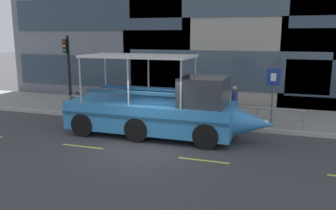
{
  "coord_description": "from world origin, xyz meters",
  "views": [
    {
      "loc": [
        4.89,
        -12.44,
        4.26
      ],
      "look_at": [
        0.2,
        1.46,
        1.3
      ],
      "focal_mm": 37.44,
      "sensor_mm": 36.0,
      "label": 1
    }
  ],
  "objects_px": {
    "pedestrian_near_bow": "(234,98)",
    "traffic_light_pole": "(68,65)",
    "leaned_bicycle": "(81,103)",
    "parking_sign": "(273,87)",
    "duck_tour_boat": "(163,111)"
  },
  "relations": [
    {
      "from": "traffic_light_pole",
      "to": "parking_sign",
      "type": "relative_size",
      "value": 1.58
    },
    {
      "from": "pedestrian_near_bow",
      "to": "traffic_light_pole",
      "type": "bearing_deg",
      "value": -172.67
    },
    {
      "from": "leaned_bicycle",
      "to": "pedestrian_near_bow",
      "type": "distance_m",
      "value": 8.29
    },
    {
      "from": "traffic_light_pole",
      "to": "parking_sign",
      "type": "distance_m",
      "value": 10.71
    },
    {
      "from": "duck_tour_boat",
      "to": "pedestrian_near_bow",
      "type": "xyz_separation_m",
      "value": [
        2.48,
        3.78,
        0.02
      ]
    },
    {
      "from": "parking_sign",
      "to": "pedestrian_near_bow",
      "type": "height_order",
      "value": "parking_sign"
    },
    {
      "from": "leaned_bicycle",
      "to": "pedestrian_near_bow",
      "type": "relative_size",
      "value": 1.11
    },
    {
      "from": "parking_sign",
      "to": "pedestrian_near_bow",
      "type": "distance_m",
      "value": 2.16
    },
    {
      "from": "parking_sign",
      "to": "duck_tour_boat",
      "type": "xyz_separation_m",
      "value": [
        -4.32,
        -2.98,
        -0.81
      ]
    },
    {
      "from": "traffic_light_pole",
      "to": "pedestrian_near_bow",
      "type": "bearing_deg",
      "value": 7.33
    },
    {
      "from": "leaned_bicycle",
      "to": "duck_tour_boat",
      "type": "bearing_deg",
      "value": -25.94
    },
    {
      "from": "leaned_bicycle",
      "to": "duck_tour_boat",
      "type": "xyz_separation_m",
      "value": [
        5.74,
        -2.79,
        0.55
      ]
    },
    {
      "from": "leaned_bicycle",
      "to": "traffic_light_pole",
      "type": "bearing_deg",
      "value": -166.56
    },
    {
      "from": "traffic_light_pole",
      "to": "pedestrian_near_bow",
      "type": "relative_size",
      "value": 2.57
    },
    {
      "from": "traffic_light_pole",
      "to": "duck_tour_boat",
      "type": "height_order",
      "value": "traffic_light_pole"
    }
  ]
}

